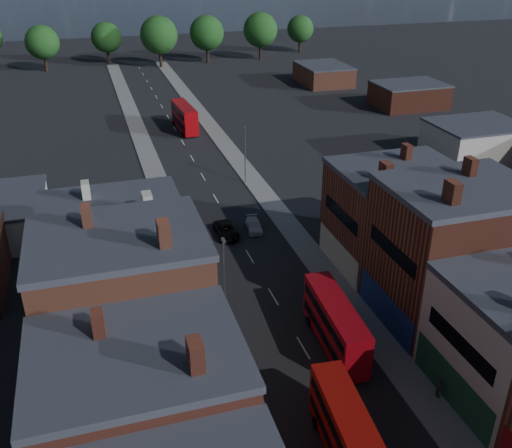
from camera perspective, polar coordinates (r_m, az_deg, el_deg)
pavement_west at (r=69.01m, az=-8.15°, el=-0.02°), size 3.00×200.00×0.12m
pavement_east at (r=71.75m, az=2.12°, el=1.33°), size 3.00×200.00×0.12m
lamp_post_2 at (r=49.74m, az=-3.17°, el=-4.99°), size 0.25×0.70×8.12m
lamp_post_3 at (r=78.45m, az=-1.10°, el=7.29°), size 0.25×0.70×8.12m
bus_0 at (r=39.35m, az=9.22°, el=-20.20°), size 3.13×9.99×4.24m
bus_1 at (r=48.15m, az=7.94°, el=-9.85°), size 2.97×10.10×4.31m
bus_2 at (r=103.32m, az=-7.17°, el=10.60°), size 3.12×10.64×4.54m
car_2 at (r=65.61m, az=-2.97°, el=-0.64°), size 2.28×4.94×1.37m
car_3 at (r=66.92m, az=-0.22°, el=-0.13°), size 2.13×4.18×1.16m
ped_1 at (r=43.67m, az=-2.96°, el=-16.58°), size 0.83×0.59×1.53m
ped_3 at (r=46.00m, az=17.79°, el=-15.29°), size 0.75×1.10×1.71m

